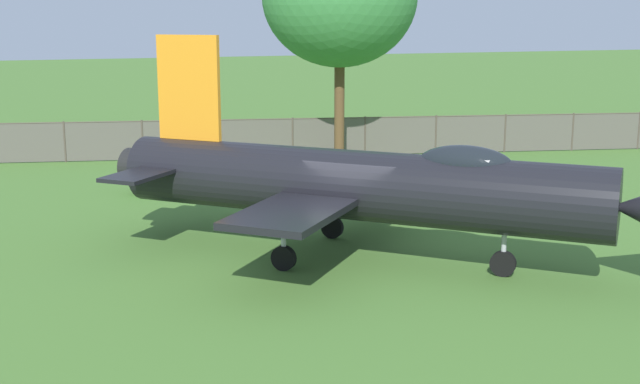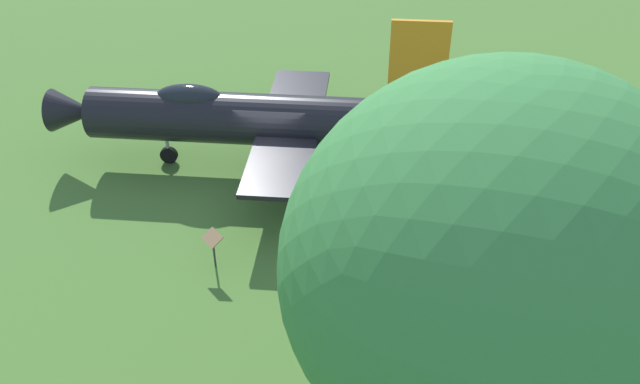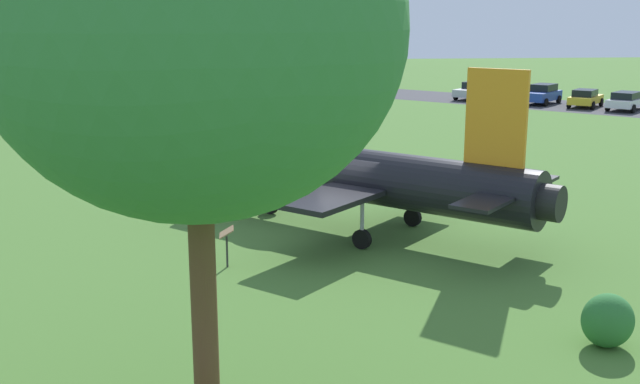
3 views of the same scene
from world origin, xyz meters
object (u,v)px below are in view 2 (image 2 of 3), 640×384
object	(u,v)px
shade_tree	(495,260)
shrub_near_fence	(576,250)
info_plaque	(213,242)
display_jet	(260,118)

from	to	relation	value
shade_tree	shrub_near_fence	xyz separation A→B (m)	(-8.27, -3.04, -6.08)
shrub_near_fence	info_plaque	size ratio (longest dim) A/B	1.03
display_jet	info_plaque	bearing A→B (deg)	84.32
shade_tree	info_plaque	xyz separation A→B (m)	(-0.22, -9.18, -5.81)
display_jet	shade_tree	size ratio (longest dim) A/B	1.27
shrub_near_fence	info_plaque	world-z (taller)	shrub_near_fence
display_jet	shade_tree	world-z (taller)	shade_tree
display_jet	shrub_near_fence	bearing A→B (deg)	155.78
info_plaque	shade_tree	bearing A→B (deg)	88.60
shrub_near_fence	display_jet	bearing A→B (deg)	-66.73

